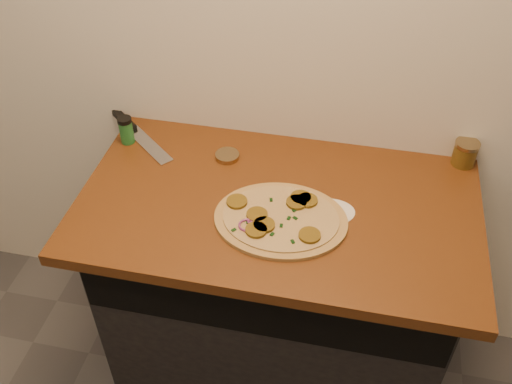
% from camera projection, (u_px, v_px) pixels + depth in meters
% --- Properties ---
extents(cabinet, '(1.10, 0.60, 0.86)m').
position_uv_depth(cabinet, '(276.00, 292.00, 2.04)').
color(cabinet, black).
rests_on(cabinet, ground).
extents(countertop, '(1.20, 0.70, 0.04)m').
position_uv_depth(countertop, '(278.00, 206.00, 1.72)').
color(countertop, brown).
rests_on(countertop, cabinet).
extents(pizza, '(0.40, 0.40, 0.03)m').
position_uv_depth(pizza, '(280.00, 218.00, 1.64)').
color(pizza, tan).
rests_on(pizza, countertop).
extents(chefs_knife, '(0.30, 0.26, 0.02)m').
position_uv_depth(chefs_knife, '(135.00, 131.00, 1.96)').
color(chefs_knife, '#B7BAC1').
rests_on(chefs_knife, countertop).
extents(mason_jar_lid, '(0.10, 0.10, 0.02)m').
position_uv_depth(mason_jar_lid, '(227.00, 156.00, 1.86)').
color(mason_jar_lid, '#927B55').
rests_on(mason_jar_lid, countertop).
extents(salsa_jar, '(0.08, 0.08, 0.08)m').
position_uv_depth(salsa_jar, '(465.00, 153.00, 1.81)').
color(salsa_jar, maroon).
rests_on(salsa_jar, countertop).
extents(spice_shaker, '(0.05, 0.05, 0.10)m').
position_uv_depth(spice_shaker, '(126.00, 130.00, 1.90)').
color(spice_shaker, '#20672B').
rests_on(spice_shaker, countertop).
extents(flour_spill, '(0.20, 0.20, 0.00)m').
position_uv_depth(flour_spill, '(327.00, 212.00, 1.67)').
color(flour_spill, white).
rests_on(flour_spill, countertop).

